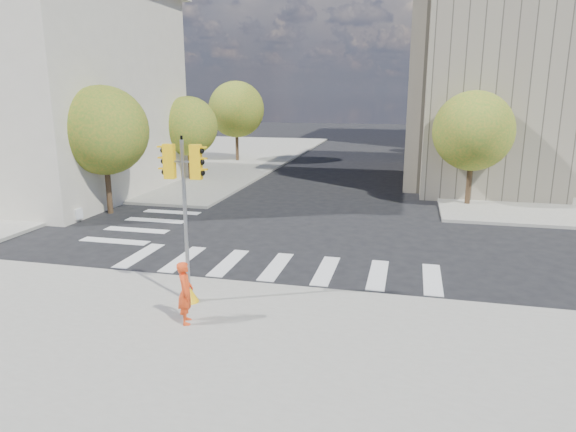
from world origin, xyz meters
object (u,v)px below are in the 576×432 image
object	(u,v)px
photographer	(185,293)
lamp_far	(457,109)
planter_wall	(37,208)
lamp_near	(476,117)
traffic_signal	(186,234)

from	to	relation	value
photographer	lamp_far	bearing A→B (deg)	-37.07
lamp_far	planter_wall	xyz separation A→B (m)	(-21.78, -25.31, -4.18)
lamp_near	lamp_far	bearing A→B (deg)	90.00
lamp_near	lamp_far	world-z (taller)	same
planter_wall	traffic_signal	bearing A→B (deg)	-21.84
lamp_far	lamp_near	bearing A→B (deg)	-90.00
lamp_near	traffic_signal	bearing A→B (deg)	-115.91
lamp_far	photographer	xyz separation A→B (m)	(-9.18, -35.24, -3.58)
traffic_signal	photographer	bearing A→B (deg)	-73.21
lamp_near	photographer	world-z (taller)	lamp_near
photographer	planter_wall	world-z (taller)	photographer
traffic_signal	planter_wall	distance (m)	14.96
lamp_far	planter_wall	bearing A→B (deg)	-130.71
traffic_signal	lamp_near	bearing A→B (deg)	59.56
photographer	lamp_near	bearing A→B (deg)	-45.83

